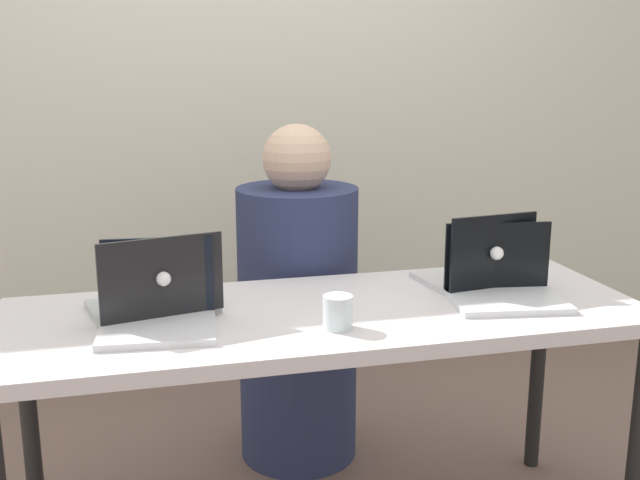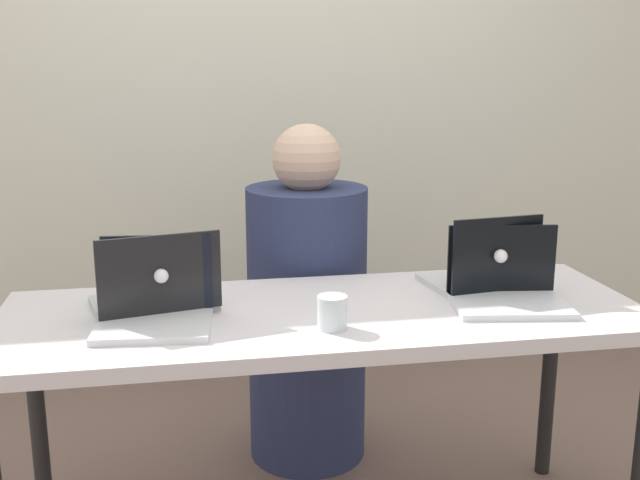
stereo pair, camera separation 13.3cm
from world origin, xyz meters
name	(u,v)px [view 1 (the left image)]	position (x,y,z in m)	size (l,w,h in m)	color
back_wall	(245,87)	(0.00, 1.42, 1.29)	(4.58, 0.10, 2.59)	silver
desk	(326,333)	(0.00, 0.00, 0.67)	(1.76, 0.64, 0.74)	silver
person_at_center	(298,314)	(0.04, 0.56, 0.53)	(0.45, 0.45, 1.20)	navy
laptop_front_right	(504,285)	(0.51, -0.05, 0.79)	(0.34, 0.27, 0.21)	silver
laptop_front_left	(158,310)	(-0.45, -0.05, 0.79)	(0.31, 0.27, 0.22)	silver
laptop_back_right	(477,270)	(0.50, 0.10, 0.79)	(0.31, 0.29, 0.24)	silver
laptop_back_left	(156,297)	(-0.45, 0.07, 0.79)	(0.37, 0.30, 0.23)	#AEB6B7
water_glass_center	(338,314)	(-0.01, -0.16, 0.78)	(0.08, 0.08, 0.09)	silver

